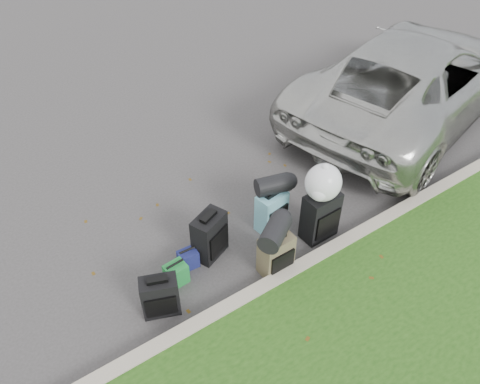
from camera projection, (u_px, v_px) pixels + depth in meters
ground at (254, 226)px, 6.60m from camera, size 120.00×120.00×0.00m
curb at (299, 269)px, 5.92m from camera, size 120.00×0.18×0.15m
suv at (413, 78)px, 8.35m from camera, size 6.02×3.87×1.54m
suitcase_small_black at (160, 296)px, 5.37m from camera, size 0.49×0.38×0.54m
suitcase_large_black_left at (210, 236)px, 6.01m from camera, size 0.52×0.43×0.65m
suitcase_olive at (276, 254)px, 5.83m from camera, size 0.42×0.26×0.57m
suitcase_teal at (271, 211)px, 6.40m from camera, size 0.45×0.31×0.60m
suitcase_large_black_right at (320, 216)px, 6.25m from camera, size 0.48×0.30×0.72m
tote_green at (176, 274)px, 5.77m from camera, size 0.28×0.23×0.30m
tote_navy at (188, 259)px, 5.98m from camera, size 0.25×0.20×0.26m
duffel_left at (275, 232)px, 5.54m from camera, size 0.57×0.50×0.27m
duffel_right at (273, 185)px, 6.17m from camera, size 0.51×0.36×0.26m
trash_bag at (323, 183)px, 5.84m from camera, size 0.48×0.48×0.48m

